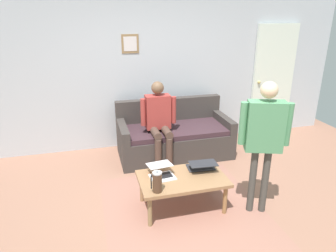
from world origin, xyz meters
name	(u,v)px	position (x,y,z in m)	size (l,w,h in m)	color
ground_plane	(187,212)	(0.00, 0.00, 0.00)	(7.68, 7.68, 0.00)	#986853
area_rug	(184,211)	(0.02, -0.02, 0.00)	(1.88, 1.99, 0.01)	#9C6757
back_wall	(148,68)	(0.00, -2.20, 1.35)	(7.04, 0.11, 2.70)	silver
interior_door	(273,81)	(-2.38, -2.11, 1.02)	(0.82, 0.09, 2.05)	white
couch	(174,137)	(-0.29, -1.59, 0.31)	(1.80, 0.87, 0.88)	#3C3532
coffee_table	(182,181)	(0.02, -0.12, 0.37)	(1.03, 0.63, 0.41)	#976C48
laptop_left	(161,173)	(0.26, -0.21, 0.46)	(0.32, 0.36, 0.13)	silver
laptop_center	(201,166)	(-0.26, -0.25, 0.46)	(0.36, 0.33, 0.11)	#28282D
french_press	(157,182)	(0.38, 0.10, 0.53)	(0.13, 0.11, 0.26)	#4C3323
person_standing	(264,132)	(-0.81, 0.18, 1.01)	(0.55, 0.30, 1.58)	#46433E
person_seated	(159,119)	(0.01, -1.37, 0.73)	(0.55, 0.51, 1.28)	#4E382F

